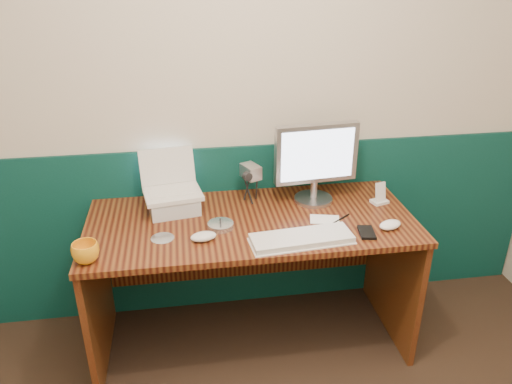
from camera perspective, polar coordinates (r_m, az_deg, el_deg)
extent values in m
cube|color=beige|center=(2.60, -2.00, 10.48)|extent=(3.50, 0.04, 2.50)
cube|color=#07342D|center=(2.87, -1.74, -4.18)|extent=(3.48, 0.02, 1.00)
cube|color=#351009|center=(2.64, -0.51, -10.32)|extent=(1.60, 0.70, 0.75)
cube|color=silver|center=(2.54, -9.41, -1.28)|extent=(0.27, 0.24, 0.08)
cube|color=silver|center=(2.27, 5.23, -5.39)|extent=(0.47, 0.19, 0.03)
ellipsoid|color=white|center=(2.44, 15.08, -3.63)|extent=(0.14, 0.11, 0.04)
ellipsoid|color=silver|center=(2.28, -6.03, -5.07)|extent=(0.13, 0.09, 0.04)
imported|color=orange|center=(2.22, -18.90, -6.56)|extent=(0.14, 0.14, 0.09)
cylinder|color=silver|center=(2.37, -4.07, -3.83)|extent=(0.12, 0.12, 0.03)
cylinder|color=#AFB8BF|center=(2.33, -10.64, -5.19)|extent=(0.11, 0.11, 0.00)
cylinder|color=black|center=(2.48, 9.71, -3.02)|extent=(0.11, 0.09, 0.01)
cube|color=white|center=(2.46, 7.85, -3.14)|extent=(0.16, 0.13, 0.00)
cube|color=silver|center=(2.68, 13.91, -1.06)|extent=(0.10, 0.08, 0.02)
cube|color=silver|center=(2.66, 14.04, 0.04)|extent=(0.06, 0.04, 0.10)
cube|color=black|center=(2.38, 12.53, -4.53)|extent=(0.09, 0.13, 0.01)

